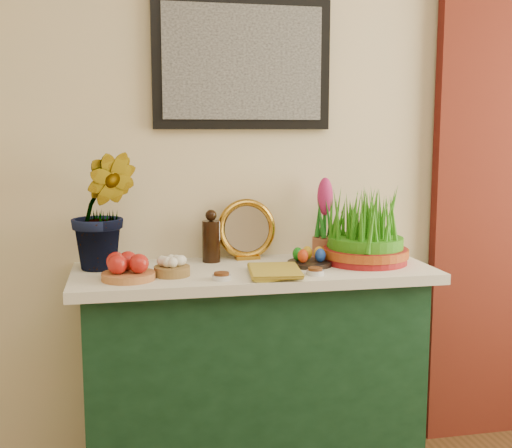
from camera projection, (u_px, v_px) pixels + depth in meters
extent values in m
cube|color=beige|center=(256.00, 148.00, 2.71)|extent=(4.00, 0.04, 2.70)
cube|color=black|center=(242.00, 63.00, 2.63)|extent=(0.74, 0.03, 0.54)
cube|color=#A5A5A5|center=(243.00, 62.00, 2.61)|extent=(0.66, 0.01, 0.46)
cube|color=#153B23|center=(253.00, 380.00, 2.59)|extent=(1.30, 0.45, 0.85)
cube|color=silver|center=(253.00, 272.00, 2.53)|extent=(1.40, 0.55, 0.04)
imported|color=#1A6A19|center=(103.00, 192.00, 2.46)|extent=(0.32, 0.28, 0.61)
cylinder|color=#AE6939|center=(129.00, 276.00, 2.31)|extent=(0.24, 0.24, 0.03)
cylinder|color=olive|center=(172.00, 271.00, 2.38)|extent=(0.16, 0.16, 0.04)
cylinder|color=black|center=(211.00, 241.00, 2.63)|extent=(0.07, 0.07, 0.17)
sphere|color=black|center=(211.00, 215.00, 2.61)|extent=(0.05, 0.05, 0.05)
cube|color=#BA8425|center=(247.00, 257.00, 2.69)|extent=(0.10, 0.06, 0.02)
torus|color=#BA8425|center=(247.00, 229.00, 2.69)|extent=(0.26, 0.08, 0.25)
cylinder|color=silver|center=(247.00, 229.00, 2.68)|extent=(0.19, 0.04, 0.19)
imported|color=#B3982B|center=(249.00, 271.00, 2.38)|extent=(0.20, 0.27, 0.03)
cylinder|color=silver|center=(222.00, 277.00, 2.31)|extent=(0.07, 0.07, 0.02)
cylinder|color=#592D14|center=(222.00, 274.00, 2.31)|extent=(0.05, 0.05, 0.01)
cylinder|color=silver|center=(315.00, 272.00, 2.39)|extent=(0.07, 0.07, 0.02)
cylinder|color=#592D14|center=(315.00, 269.00, 2.39)|extent=(0.05, 0.05, 0.01)
cylinder|color=black|center=(310.00, 263.00, 2.56)|extent=(0.22, 0.22, 0.02)
ellipsoid|color=red|center=(303.00, 256.00, 2.52)|extent=(0.04, 0.04, 0.06)
ellipsoid|color=#173DA5|center=(320.00, 255.00, 2.53)|extent=(0.04, 0.04, 0.06)
ellipsoid|color=gold|center=(307.00, 253.00, 2.59)|extent=(0.04, 0.04, 0.06)
ellipsoid|color=#177F17|center=(298.00, 254.00, 2.56)|extent=(0.04, 0.04, 0.06)
ellipsoid|color=orange|center=(319.00, 253.00, 2.58)|extent=(0.04, 0.04, 0.06)
cylinder|color=#9B5439|center=(324.00, 247.00, 2.73)|extent=(0.10, 0.10, 0.09)
ellipsoid|color=#C92872|center=(325.00, 196.00, 2.70)|extent=(0.07, 0.07, 0.16)
cylinder|color=maroon|center=(365.00, 255.00, 2.61)|extent=(0.34, 0.34, 0.06)
cylinder|color=#9E1D0F|center=(365.00, 252.00, 2.61)|extent=(0.35, 0.35, 0.03)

